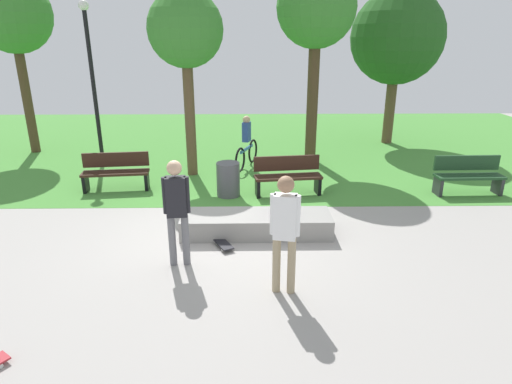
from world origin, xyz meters
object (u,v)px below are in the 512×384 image
park_bench_by_oak (288,175)px  skateboard_by_ledge (220,241)px  skater_watching (177,205)px  tree_tall_oak (316,11)px  tree_broad_elm (12,16)px  park_bench_near_path (116,171)px  lamp_post (91,69)px  trash_bin (228,179)px  backpack_on_ledge (281,206)px  concrete_ledge (256,224)px  park_bench_far_right (468,174)px  tree_leaning_ash (186,32)px  tree_young_birch (397,38)px  cyclist_on_bicycle (247,145)px  skater_performing_trick (285,226)px

park_bench_by_oak → skateboard_by_ledge: bearing=-118.3°
skater_watching → tree_tall_oak: 7.85m
tree_broad_elm → park_bench_by_oak: bearing=-28.0°
park_bench_near_path → lamp_post: bearing=114.8°
park_bench_by_oak → trash_bin: (-1.42, -0.10, -0.07)m
skater_watching → backpack_on_ledge: bearing=33.8°
concrete_ledge → park_bench_far_right: (5.14, 2.21, 0.28)m
tree_tall_oak → trash_bin: bearing=-127.2°
backpack_on_ledge → tree_tall_oak: 6.60m
skateboard_by_ledge → backpack_on_ledge: bearing=21.8°
tree_broad_elm → tree_leaning_ash: tree_broad_elm is taller
trash_bin → lamp_post: bearing=142.2°
tree_leaning_ash → trash_bin: (1.07, -1.77, -3.30)m
tree_young_birch → cyclist_on_bicycle: bearing=-149.3°
skateboard_by_ledge → trash_bin: 2.62m
tree_young_birch → trash_bin: bearing=-134.9°
park_bench_by_oak → cyclist_on_bicycle: (-0.99, 2.41, 0.15)m
skater_watching → tree_broad_elm: (-5.95, 7.70, 3.14)m
trash_bin → park_bench_near_path: bearing=169.8°
backpack_on_ledge → skater_performing_trick: (-0.11, -2.04, 0.51)m
park_bench_by_oak → tree_broad_elm: 9.83m
concrete_ledge → skater_watching: bearing=-137.5°
concrete_ledge → tree_young_birch: bearing=57.6°
tree_leaning_ash → skater_performing_trick: bearing=-70.8°
skateboard_by_ledge → park_bench_far_right: bearing=24.7°
concrete_ledge → tree_broad_elm: bearing=138.0°
park_bench_far_right → park_bench_by_oak: 4.35m
trash_bin → concrete_ledge: bearing=-73.6°
park_bench_by_oak → tree_young_birch: bearing=53.0°
lamp_post → tree_leaning_ash: bearing=-24.4°
park_bench_near_path → park_bench_far_right: size_ratio=1.02×
skater_watching → park_bench_by_oak: bearing=58.7°
tree_young_birch → trash_bin: tree_young_birch is taller
park_bench_far_right → park_bench_by_oak: size_ratio=0.98×
concrete_ledge → trash_bin: trash_bin is taller
backpack_on_ledge → tree_leaning_ash: 5.47m
park_bench_near_path → tree_young_birch: bearing=31.1°
backpack_on_ledge → tree_tall_oak: tree_tall_oak is taller
park_bench_by_oak → cyclist_on_bicycle: bearing=112.3°
backpack_on_ledge → skater_watching: 2.18m
concrete_ledge → tree_broad_elm: 10.54m
park_bench_far_right → trash_bin: bearing=-179.3°
park_bench_by_oak → park_bench_far_right: bearing=-0.5°
skater_performing_trick → skater_watching: 1.87m
concrete_ledge → tree_leaning_ash: 5.52m
park_bench_far_right → tree_broad_elm: (-12.38, 4.31, 3.72)m
skateboard_by_ledge → cyclist_on_bicycle: cyclist_on_bicycle is taller
concrete_ledge → park_bench_near_path: park_bench_near_path is taller
tree_leaning_ash → skateboard_by_ledge: bearing=-76.7°
tree_young_birch → tree_broad_elm: size_ratio=0.95×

